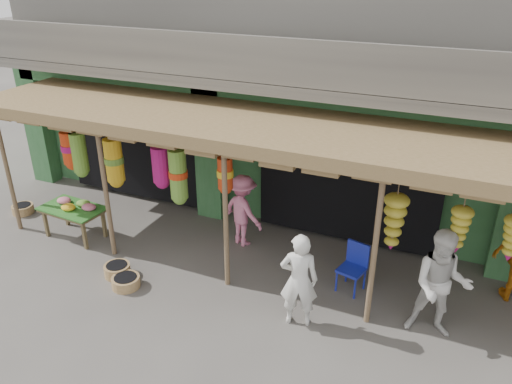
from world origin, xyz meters
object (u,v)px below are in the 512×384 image
at_px(blue_chair, 354,264).
at_px(person_right, 441,285).
at_px(flower_table, 74,209).
at_px(person_front, 299,280).
at_px(person_shopper, 243,210).

height_order(blue_chair, person_right, person_right).
relative_size(flower_table, person_front, 0.84).
xyz_separation_m(flower_table, person_right, (7.13, -0.10, 0.26)).
height_order(flower_table, person_shopper, person_shopper).
distance_m(flower_table, person_right, 7.14).
relative_size(person_front, person_shopper, 1.08).
bearing_deg(person_right, person_shopper, 155.35).
distance_m(flower_table, blue_chair, 5.73).
relative_size(blue_chair, person_right, 0.49).
xyz_separation_m(flower_table, person_front, (5.12, -0.72, 0.17)).
xyz_separation_m(flower_table, person_shopper, (3.29, 1.14, 0.11)).
xyz_separation_m(blue_chair, person_shopper, (-2.41, 0.60, 0.26)).
xyz_separation_m(person_front, person_shopper, (-1.82, 1.86, -0.06)).
bearing_deg(flower_table, blue_chair, 9.54).
height_order(flower_table, person_right, person_right).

